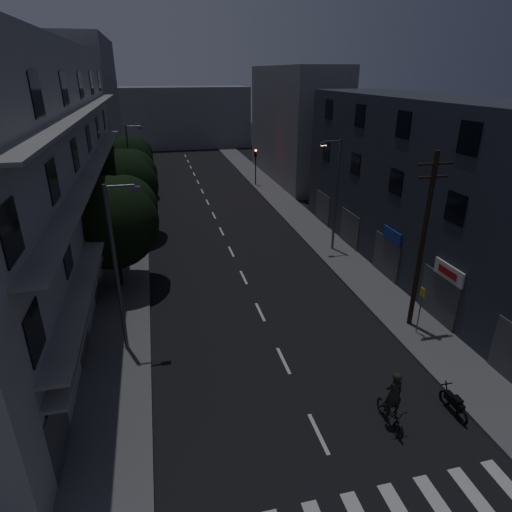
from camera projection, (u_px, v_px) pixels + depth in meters
name	position (u px, v px, depth m)	size (l,w,h in m)	color
ground	(221.00, 229.00, 36.42)	(160.00, 160.00, 0.00)	black
sidewalk_left	(129.00, 236.00, 34.79)	(3.00, 90.00, 0.15)	#565659
sidewalk_right	(304.00, 222.00, 37.99)	(3.00, 90.00, 0.15)	#565659
lane_markings	(211.00, 208.00, 42.00)	(0.15, 60.50, 0.01)	beige
building_left	(32.00, 172.00, 24.84)	(7.00, 36.00, 14.00)	#A1A19C
building_right	(433.00, 190.00, 26.98)	(6.19, 28.00, 11.00)	#282C37
building_far_left	(89.00, 111.00, 51.22)	(6.00, 20.00, 16.00)	slate
building_far_right	(295.00, 124.00, 51.58)	(6.00, 20.00, 13.00)	slate
building_far_end	(179.00, 117.00, 74.61)	(24.00, 8.00, 10.00)	slate
tree_near	(112.00, 219.00, 25.11)	(5.51, 5.51, 6.80)	black
tree_mid	(122.00, 183.00, 32.78)	(5.64, 5.64, 6.94)	black
tree_far	(128.00, 159.00, 43.62)	(5.14, 5.14, 6.35)	black
traffic_signal_far_right	(256.00, 159.00, 49.07)	(0.28, 0.37, 4.10)	black
traffic_signal_far_left	(142.00, 163.00, 47.31)	(0.28, 0.37, 4.10)	black
street_lamp_left_near	(118.00, 263.00, 18.86)	(1.51, 0.25, 8.00)	#57575E
street_lamp_right	(335.00, 191.00, 30.36)	(1.51, 0.25, 8.00)	#575B5F
street_lamp_left_far	(132.00, 167.00, 38.01)	(1.51, 0.25, 8.00)	slate
utility_pole	(423.00, 240.00, 20.72)	(1.80, 0.24, 9.00)	black
bus_stop_sign	(421.00, 302.00, 21.12)	(0.06, 0.35, 2.52)	#595B60
motorcycle	(454.00, 404.00, 16.72)	(0.49, 1.70, 1.09)	black
cyclist	(391.00, 408.00, 15.99)	(0.71, 1.93, 2.43)	black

